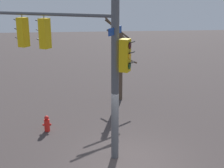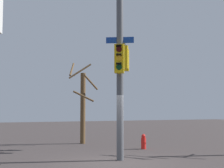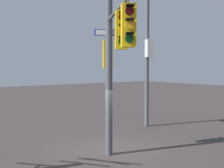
# 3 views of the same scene
# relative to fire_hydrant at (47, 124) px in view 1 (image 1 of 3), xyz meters

# --- Properties ---
(ground_plane) EXTENTS (80.00, 80.00, 0.00)m
(ground_plane) POSITION_rel_fire_hydrant_xyz_m (-3.17, 2.93, -0.34)
(ground_plane) COLOR #3B3332
(main_signal_pole_assembly) EXTENTS (5.09, 5.58, 8.41)m
(main_signal_pole_assembly) POSITION_rel_fire_hydrant_xyz_m (-1.91, 2.28, 4.19)
(main_signal_pole_assembly) COLOR #4C4F54
(main_signal_pole_assembly) RESTS_ON ground
(fire_hydrant) EXTENTS (0.38, 0.24, 0.73)m
(fire_hydrant) POSITION_rel_fire_hydrant_xyz_m (0.00, 0.00, 0.00)
(fire_hydrant) COLOR red
(fire_hydrant) RESTS_ON ground
(bare_tree_across_street) EXTENTS (1.92, 1.65, 4.85)m
(bare_tree_across_street) POSITION_rel_fire_hydrant_xyz_m (-3.77, -3.81, 1.90)
(bare_tree_across_street) COLOR #4C3D2F
(bare_tree_across_street) RESTS_ON ground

